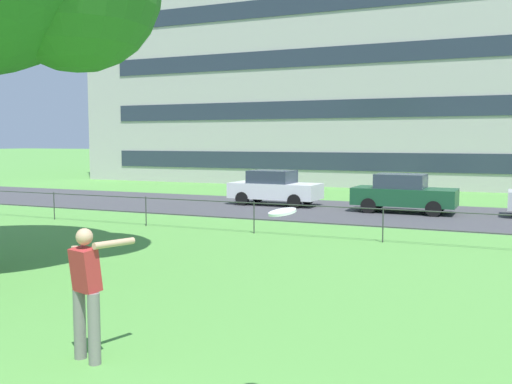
{
  "coord_description": "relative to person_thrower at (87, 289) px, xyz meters",
  "views": [
    {
      "loc": [
        2.95,
        -1.98,
        2.88
      ],
      "look_at": [
        -1.71,
        8.93,
        1.8
      ],
      "focal_mm": 40.0,
      "sensor_mm": 36.0,
      "label": 1
    }
  ],
  "objects": [
    {
      "name": "street_strip",
      "position": [
        1.91,
        16.75,
        -0.95
      ],
      "size": [
        80.0,
        7.52,
        0.01
      ],
      "primitive_type": "cube",
      "color": "#424247",
      "rests_on": "ground"
    },
    {
      "name": "apartment_building_background",
      "position": [
        -4.82,
        34.48,
        8.77
      ],
      "size": [
        36.48,
        13.13,
        19.44
      ],
      "color": "#B7B2AD",
      "rests_on": "ground"
    },
    {
      "name": "park_fence",
      "position": [
        1.91,
        10.24,
        -0.28
      ],
      "size": [
        39.66,
        0.04,
        1.0
      ],
      "color": "#333833",
      "rests_on": "ground"
    },
    {
      "name": "frisbee",
      "position": [
        2.97,
        -0.73,
        1.25
      ],
      "size": [
        0.38,
        0.38,
        0.07
      ],
      "color": "white"
    },
    {
      "name": "person_thrower",
      "position": [
        0.0,
        0.0,
        0.0
      ],
      "size": [
        0.67,
        0.74,
        1.76
      ],
      "color": "slate",
      "rests_on": "ground"
    },
    {
      "name": "car_dark_green_far_left",
      "position": [
        1.39,
        17.31,
        -0.17
      ],
      "size": [
        4.05,
        1.91,
        1.54
      ],
      "color": "#194C2D",
      "rests_on": "ground"
    },
    {
      "name": "car_white_far_right",
      "position": [
        -4.32,
        17.79,
        -0.17
      ],
      "size": [
        4.06,
        1.93,
        1.54
      ],
      "color": "silver",
      "rests_on": "ground"
    }
  ]
}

